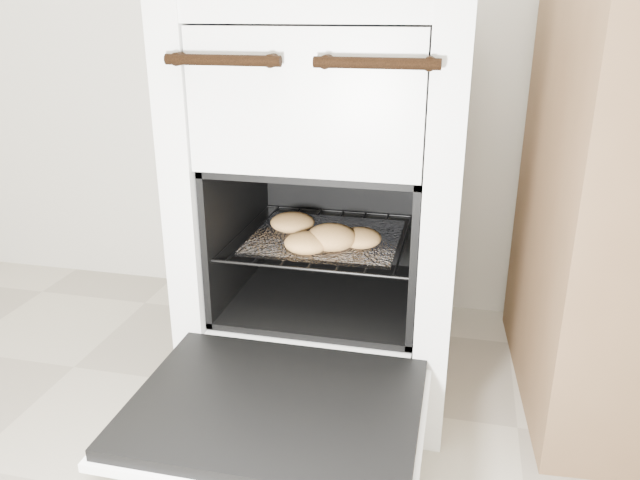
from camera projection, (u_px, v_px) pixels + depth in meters
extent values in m
cube|color=white|center=(335.00, 195.00, 1.35)|extent=(0.53, 0.57, 0.82)
cylinder|color=black|center=(222.00, 60.00, 1.00)|extent=(0.20, 0.02, 0.02)
cylinder|color=black|center=(376.00, 63.00, 0.95)|extent=(0.20, 0.02, 0.02)
cube|color=black|center=(276.00, 406.00, 1.01)|extent=(0.46, 0.36, 0.02)
cube|color=white|center=(276.00, 414.00, 1.02)|extent=(0.48, 0.37, 0.01)
cylinder|color=black|center=(242.00, 230.00, 1.35)|extent=(0.01, 0.37, 0.01)
cylinder|color=black|center=(419.00, 244.00, 1.27)|extent=(0.01, 0.37, 0.01)
cylinder|color=black|center=(307.00, 269.00, 1.15)|extent=(0.38, 0.01, 0.01)
cylinder|color=black|center=(344.00, 212.00, 1.48)|extent=(0.38, 0.01, 0.01)
cylinder|color=black|center=(255.00, 231.00, 1.35)|extent=(0.00, 0.36, 0.00)
cylinder|color=black|center=(279.00, 233.00, 1.34)|extent=(0.00, 0.36, 0.00)
cylinder|color=black|center=(303.00, 235.00, 1.33)|extent=(0.00, 0.36, 0.00)
cylinder|color=black|center=(328.00, 237.00, 1.31)|extent=(0.00, 0.36, 0.00)
cylinder|color=black|center=(352.00, 239.00, 1.30)|extent=(0.00, 0.36, 0.00)
cylinder|color=black|center=(378.00, 241.00, 1.29)|extent=(0.00, 0.36, 0.00)
cylinder|color=black|center=(404.00, 243.00, 1.28)|extent=(0.00, 0.36, 0.00)
cube|color=white|center=(326.00, 237.00, 1.30)|extent=(0.30, 0.27, 0.01)
ellipsoid|color=#E09859|center=(293.00, 222.00, 1.32)|extent=(0.13, 0.13, 0.04)
ellipsoid|color=#E09859|center=(332.00, 237.00, 1.22)|extent=(0.12, 0.12, 0.05)
ellipsoid|color=#E09859|center=(307.00, 243.00, 1.20)|extent=(0.12, 0.12, 0.04)
ellipsoid|color=#E09859|center=(360.00, 238.00, 1.23)|extent=(0.11, 0.11, 0.04)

